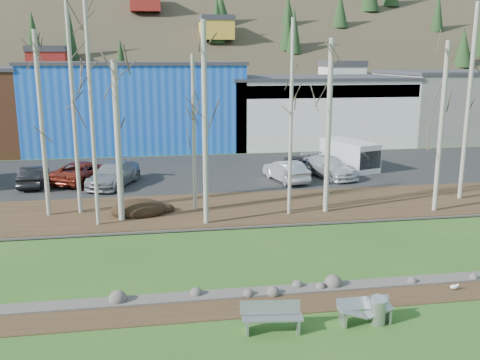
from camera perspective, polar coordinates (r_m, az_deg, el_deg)
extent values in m
plane|color=#28521A|center=(18.13, 6.81, -15.80)|extent=(200.00, 200.00, 0.00)
cube|color=#382616|center=(19.92, 5.10, -12.93)|extent=(80.00, 1.80, 0.03)
cube|color=#382616|center=(31.29, -0.54, -3.05)|extent=(80.00, 7.00, 0.15)
cube|color=black|center=(41.40, -2.78, 0.90)|extent=(80.00, 14.00, 0.14)
cube|color=blue|center=(54.45, -10.91, 7.75)|extent=(20.00, 12.00, 8.00)
cube|color=#333338|center=(54.25, -11.10, 12.12)|extent=(20.40, 12.24, 0.30)
cube|color=white|center=(56.98, 7.68, 7.33)|extent=(18.00, 12.00, 6.50)
cube|color=#333338|center=(56.75, 7.78, 10.75)|extent=(18.36, 12.24, 0.30)
cube|color=navy|center=(51.20, 9.70, 9.29)|extent=(17.64, 0.20, 1.20)
cube|color=slate|center=(63.49, 21.75, 7.33)|extent=(14.00, 12.00, 7.00)
cube|color=#333338|center=(63.30, 22.03, 10.61)|extent=(14.28, 12.24, 0.30)
cube|color=#A0A2A4|center=(17.86, 0.75, -15.29)|extent=(0.15, 0.61, 0.48)
cube|color=#A0A2A4|center=(18.04, 6.14, -15.07)|extent=(0.15, 0.61, 0.48)
cube|color=#A0A2A4|center=(17.90, 3.23, -13.36)|extent=(1.97, 0.34, 0.44)
cube|color=#A0A2A4|center=(17.82, 3.47, -14.48)|extent=(2.02, 0.76, 0.05)
cube|color=#A0A2A4|center=(18.63, 10.91, -14.32)|extent=(0.09, 0.57, 0.46)
cube|color=#A0A2A4|center=(19.22, 15.39, -13.68)|extent=(0.09, 0.57, 0.46)
cube|color=#A0A2A4|center=(18.93, 13.00, -12.63)|extent=(1.88, 0.24, 0.41)
cube|color=#A9ADAF|center=(18.66, 11.86, -13.68)|extent=(0.92, 0.54, 0.34)
cube|color=#A9ADAF|center=(19.01, 14.55, -13.30)|extent=(0.92, 0.54, 0.34)
cylinder|color=#A0A2A4|center=(18.88, 14.53, -13.45)|extent=(0.51, 0.51, 0.86)
cylinder|color=gold|center=(22.35, 21.82, -10.80)|extent=(0.01, 0.01, 0.09)
cylinder|color=gold|center=(22.40, 21.75, -10.75)|extent=(0.01, 0.01, 0.09)
ellipsoid|color=white|center=(22.35, 21.86, -10.54)|extent=(0.31, 0.18, 0.18)
cube|color=gray|center=(22.34, 21.87, -10.45)|extent=(0.21, 0.13, 0.02)
sphere|color=white|center=(22.36, 22.21, -10.33)|extent=(0.10, 0.10, 0.10)
cone|color=gold|center=(22.38, 22.36, -10.33)|extent=(0.06, 0.04, 0.03)
ellipsoid|color=black|center=(30.45, -10.77, -3.00)|extent=(3.07, 2.16, 0.60)
cylinder|color=beige|center=(30.70, -20.38, 5.48)|extent=(0.25, 0.25, 9.98)
cylinder|color=beige|center=(30.51, -17.33, 7.18)|extent=(0.22, 0.22, 11.58)
cylinder|color=beige|center=(28.69, -12.88, 3.96)|extent=(0.33, 0.33, 8.45)
cylinder|color=beige|center=(27.95, -15.54, 6.75)|extent=(0.20, 0.20, 11.52)
cylinder|color=beige|center=(27.33, -3.77, 5.84)|extent=(0.27, 0.27, 10.36)
cylinder|color=beige|center=(30.03, -4.95, 4.90)|extent=(0.20, 0.20, 8.74)
cylinder|color=beige|center=(29.13, 5.46, 6.46)|extent=(0.20, 0.20, 10.57)
cylinder|color=beige|center=(29.90, 9.43, 5.53)|extent=(0.29, 0.29, 9.56)
cylinder|color=beige|center=(31.75, 20.65, 5.19)|extent=(0.26, 0.26, 9.44)
cylinder|color=beige|center=(35.06, 23.18, 7.49)|extent=(0.26, 0.26, 11.69)
imported|color=black|center=(38.85, -21.15, 0.38)|extent=(1.57, 4.26, 1.39)
imported|color=maroon|center=(38.91, -16.29, 0.85)|extent=(4.79, 6.00, 1.52)
imported|color=gray|center=(37.40, -13.33, 0.60)|extent=(4.03, 5.88, 1.58)
imported|color=silver|center=(37.85, 4.91, 0.98)|extent=(2.56, 4.76, 1.49)
imported|color=#2C2B2E|center=(40.45, 5.94, 1.65)|extent=(3.91, 5.45, 1.38)
imported|color=silver|center=(39.62, 9.49, 1.40)|extent=(3.47, 5.59, 1.51)
cube|color=white|center=(42.81, 11.57, 2.64)|extent=(3.54, 5.44, 2.20)
cube|color=black|center=(41.30, 13.29, 2.19)|extent=(2.22, 1.61, 1.36)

